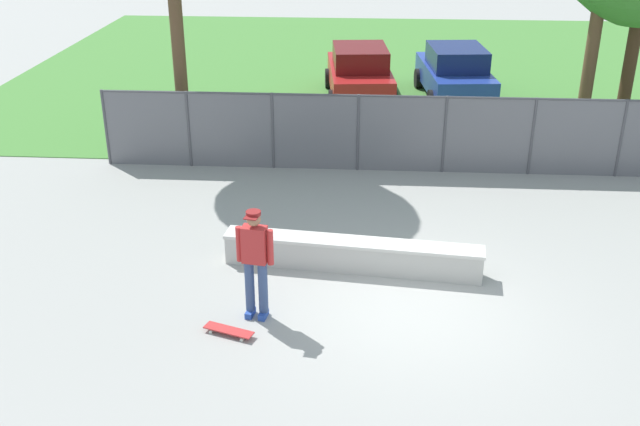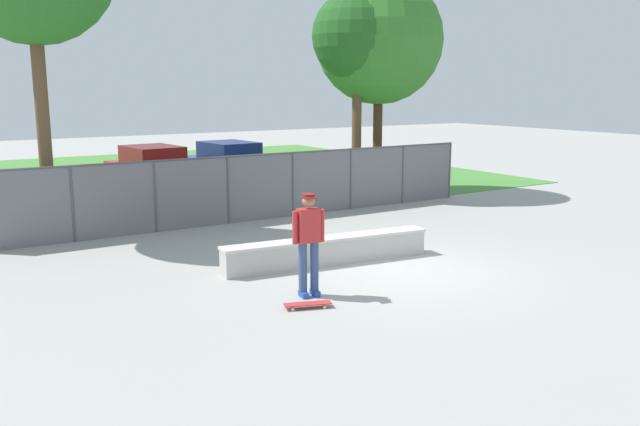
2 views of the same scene
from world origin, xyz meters
name	(u,v)px [view 1 (image 1 of 2)]	position (x,y,z in m)	size (l,w,h in m)	color
ground_plane	(410,308)	(0.00, 0.00, 0.00)	(80.00, 80.00, 0.00)	#9E9E99
grass_strip	(391,68)	(0.00, 16.46, 0.01)	(26.08, 20.00, 0.02)	#478438
concrete_ledge	(352,255)	(-0.99, 1.26, 0.29)	(4.63, 0.98, 0.57)	#B7B5AD
skateboarder	(255,259)	(-2.46, -0.39, 1.03)	(0.59, 0.34, 1.84)	#2647A5
skateboard	(229,330)	(-2.83, -0.95, 0.07)	(0.82, 0.45, 0.09)	red
chainlink_fence	(401,131)	(0.00, 6.16, 1.00)	(14.15, 0.07, 1.85)	#4C4C51
car_red	(360,73)	(-1.08, 12.29, 0.84)	(2.33, 4.36, 1.66)	#B21E1E
car_blue	(455,73)	(1.87, 12.47, 0.84)	(2.33, 4.36, 1.66)	#233D9E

